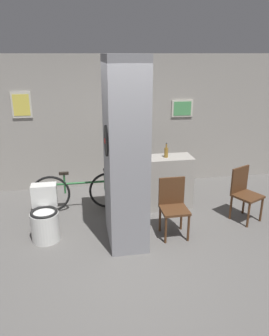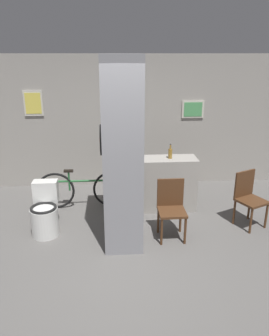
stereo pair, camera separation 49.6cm
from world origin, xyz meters
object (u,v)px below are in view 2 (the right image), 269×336
(toilet, at_px, (45,213))
(bicycle, at_px, (84,189))
(bottle_tall, at_px, (170,153))
(chair_by_doorway, at_px, (249,196))
(chair_near_pillar, at_px, (171,206))

(toilet, relative_size, bicycle, 0.47)
(bicycle, relative_size, bottle_tall, 6.36)
(toilet, xyz_separation_m, bicycle, (0.52, 0.84, 0.02))
(toilet, distance_m, bicycle, 0.99)
(chair_by_doorway, relative_size, bicycle, 0.53)
(toilet, relative_size, bottle_tall, 2.98)
(chair_near_pillar, relative_size, bottle_tall, 3.38)
(chair_near_pillar, bearing_deg, chair_by_doorway, 12.07)
(bicycle, bearing_deg, bottle_tall, -5.24)
(chair_near_pillar, relative_size, bicycle, 0.53)
(chair_near_pillar, xyz_separation_m, bicycle, (-1.36, 1.06, -0.14))
(toilet, distance_m, bottle_tall, 2.24)
(toilet, xyz_separation_m, chair_near_pillar, (1.88, -0.22, 0.16))
(bottle_tall, bearing_deg, bicycle, 174.76)
(bottle_tall, bearing_deg, chair_by_doorway, -29.88)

